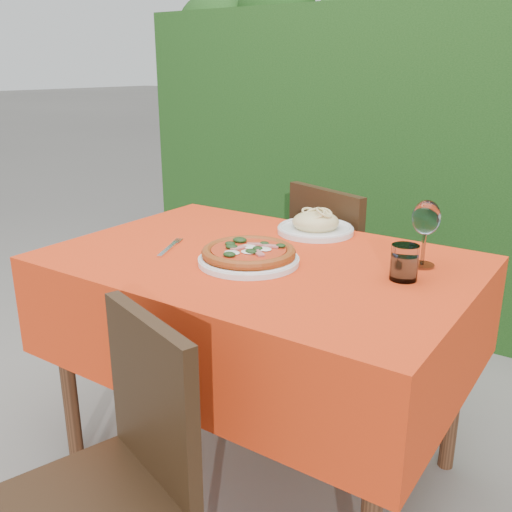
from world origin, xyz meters
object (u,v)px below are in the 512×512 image
Objects in this scene: chair_near at (120,466)px; fork at (168,249)px; pizza_plate at (249,255)px; chair_far at (340,274)px; water_glass at (404,264)px; wine_glass at (426,221)px; pasta_plate at (316,225)px.

chair_near is 0.73m from fork.
pizza_plate reaches higher than fork.
chair_far is 2.87× the size of pizza_plate.
pizza_plate is 0.29m from fork.
water_glass reaches higher than fork.
wine_glass reaches higher than pizza_plate.
pasta_plate is at bearing 117.39° from chair_far.
water_glass is at bearing 148.12° from chair_far.
pasta_plate is at bearing 33.79° from fork.
chair_near is 1.05m from pasta_plate.
pasta_plate is 1.35× the size of wine_glass.
pasta_plate is at bearing 161.91° from wine_glass.
chair_far reaches higher than pizza_plate.
pasta_plate reaches higher than pizza_plate.
pasta_plate is (0.01, 0.40, 0.00)m from pizza_plate.
fork is at bearing 140.48° from chair_near.
wine_glass is (0.43, -0.14, 0.11)m from pasta_plate.
water_glass reaches higher than chair_near.
pasta_plate is (-0.06, 1.00, 0.32)m from chair_near.
water_glass is at bearing -33.22° from pasta_plate.
chair_far is 4.37× the size of wine_glass.
pasta_plate reaches higher than fork.
pizza_plate is at bearing -163.82° from water_glass.
wine_glass reaches higher than pasta_plate.
pasta_plate is 1.27× the size of fork.
pasta_plate is at bearing 88.95° from pizza_plate.
chair_far is at bearing 48.84° from fork.
wine_glass is 0.94× the size of fork.
wine_glass reaches higher than chair_near.
chair_far is at bearing 112.93° from chair_near.
chair_near is at bearing -80.54° from fork.
water_glass is 0.47× the size of fork.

